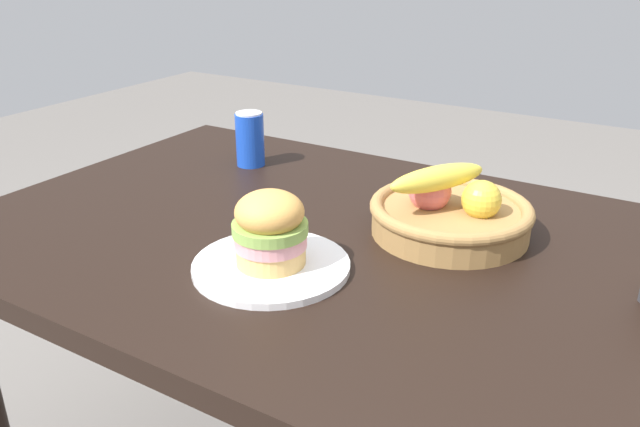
# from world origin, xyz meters

# --- Properties ---
(dining_table) EXTENTS (1.40, 0.90, 0.75)m
(dining_table) POSITION_xyz_m (0.00, 0.00, 0.65)
(dining_table) COLOR black
(dining_table) RESTS_ON ground_plane
(plate) EXTENTS (0.26, 0.26, 0.01)m
(plate) POSITION_xyz_m (-0.04, -0.17, 0.76)
(plate) COLOR white
(plate) RESTS_ON dining_table
(sandwich) EXTENTS (0.12, 0.12, 0.12)m
(sandwich) POSITION_xyz_m (-0.04, -0.17, 0.82)
(sandwich) COLOR #DBAD60
(sandwich) RESTS_ON plate
(soda_can) EXTENTS (0.07, 0.07, 0.13)m
(soda_can) POSITION_xyz_m (-0.38, 0.23, 0.81)
(soda_can) COLOR blue
(soda_can) RESTS_ON dining_table
(fruit_basket) EXTENTS (0.29, 0.29, 0.13)m
(fruit_basket) POSITION_xyz_m (0.16, 0.11, 0.79)
(fruit_basket) COLOR #9E7542
(fruit_basket) RESTS_ON dining_table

